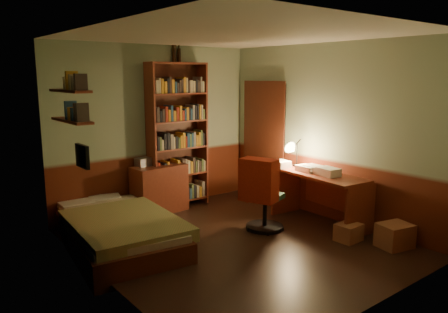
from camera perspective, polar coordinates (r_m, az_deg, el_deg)
floor at (r=5.75m, az=1.58°, el=-11.31°), size 3.50×4.00×0.02m
ceiling at (r=5.35m, az=1.72°, el=15.70°), size 3.50×4.00×0.02m
wall_back at (r=7.04m, az=-8.93°, el=3.66°), size 3.50×0.02×2.60m
wall_left at (r=4.49m, az=-15.84°, el=-0.50°), size 0.02×4.00×2.60m
wall_right at (r=6.66m, az=13.36°, el=3.11°), size 0.02×4.00×2.60m
wall_front at (r=4.09m, az=20.04°, el=-1.79°), size 3.50×0.02×2.60m
doorway at (r=7.54m, az=5.32°, el=1.88°), size 0.06×0.90×2.00m
door_trim at (r=7.51m, az=5.13°, el=1.86°), size 0.02×0.98×2.08m
bed at (r=5.81m, az=-13.81°, el=-7.91°), size 1.44×2.30×0.64m
dresser at (r=6.96m, az=-8.43°, el=-4.19°), size 0.86×0.47×0.75m
mini_stereo at (r=6.88m, az=-10.45°, el=-0.70°), size 0.25×0.21×0.13m
bookshelf at (r=7.08m, az=-6.08°, el=2.67°), size 1.00×0.32×2.33m
bottle_left at (r=7.13m, az=-6.53°, el=13.20°), size 0.09×0.09×0.27m
bottle_right at (r=7.18m, az=-5.90°, el=12.99°), size 0.07×0.07×0.22m
desk at (r=6.49m, az=12.42°, el=-5.40°), size 0.71×1.44×0.75m
paper_stack at (r=6.70m, az=7.50°, el=-0.98°), size 0.24×0.30×0.11m
desk_lamp at (r=6.80m, az=9.54°, el=1.25°), size 0.21×0.21×0.60m
office_chair at (r=6.11m, az=5.39°, el=-5.09°), size 0.61×0.57×0.98m
red_jacket at (r=5.92m, az=8.17°, el=2.03°), size 0.40×0.55×0.58m
wall_shelf_lower at (r=5.51m, az=-19.28°, el=4.45°), size 0.20×0.90×0.03m
wall_shelf_upper at (r=5.49m, az=-19.50°, el=8.08°), size 0.20×0.90×0.03m
framed_picture at (r=5.06m, az=-18.02°, el=0.03°), size 0.04×0.32×0.26m
cardboard_box_a at (r=5.96m, az=21.41°, el=-9.60°), size 0.46×0.40×0.30m
cardboard_box_b at (r=6.00m, az=15.96°, el=-9.50°), size 0.33×0.27×0.23m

